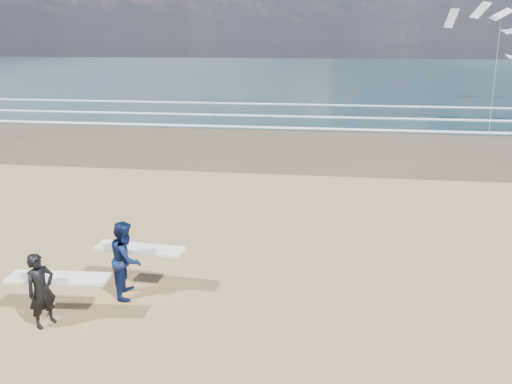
# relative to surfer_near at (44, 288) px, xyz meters

# --- Properties ---
(ocean) EXTENTS (220.00, 100.00, 0.02)m
(ocean) POSITION_rel_surfer_near_xyz_m (20.59, 71.88, -0.85)
(ocean) COLOR #183035
(ocean) RESTS_ON ground
(surfer_near) EXTENTS (2.23, 1.05, 1.69)m
(surfer_near) POSITION_rel_surfer_near_xyz_m (0.00, 0.00, 0.00)
(surfer_near) COLOR black
(surfer_near) RESTS_ON ground
(surfer_far) EXTENTS (2.23, 1.21, 1.89)m
(surfer_far) POSITION_rel_surfer_near_xyz_m (1.29, 1.40, 0.09)
(surfer_far) COLOR #0B1740
(surfer_far) RESTS_ON ground
(kite_1) EXTENTS (6.30, 4.79, 8.52)m
(kite_1) POSITION_rel_surfer_near_xyz_m (17.39, 25.19, 4.04)
(kite_1) COLOR slate
(kite_1) RESTS_ON ground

